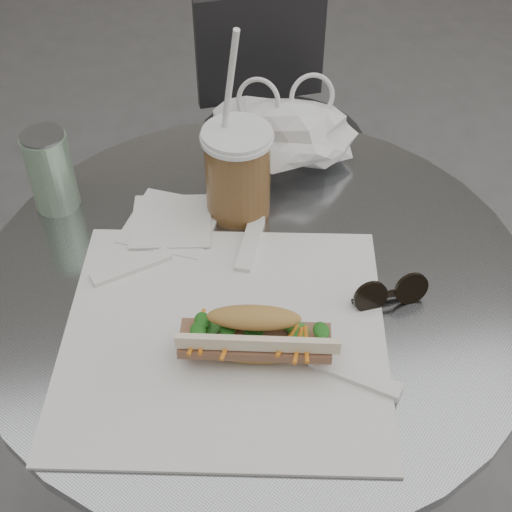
{
  "coord_description": "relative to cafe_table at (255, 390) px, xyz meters",
  "views": [
    {
      "loc": [
        -0.1,
        -0.47,
        1.43
      ],
      "look_at": [
        -0.0,
        0.18,
        0.79
      ],
      "focal_mm": 50.0,
      "sensor_mm": 36.0,
      "label": 1
    }
  ],
  "objects": [
    {
      "name": "cafe_table",
      "position": [
        0.0,
        0.0,
        0.0
      ],
      "size": [
        0.76,
        0.76,
        0.74
      ],
      "color": "slate",
      "rests_on": "ground"
    },
    {
      "name": "chair_far",
      "position": [
        0.16,
        0.72,
        -0.13
      ],
      "size": [
        0.39,
        0.41,
        0.75
      ],
      "rotation": [
        0.0,
        0.0,
        3.23
      ],
      "color": "#303032",
      "rests_on": "ground"
    },
    {
      "name": "sandwich_paper",
      "position": [
        -0.06,
        -0.1,
        0.28
      ],
      "size": [
        0.46,
        0.45,
        0.0
      ],
      "primitive_type": "cube",
      "rotation": [
        0.0,
        0.0,
        -0.18
      ],
      "color": "white",
      "rests_on": "cafe_table"
    },
    {
      "name": "banh_mi",
      "position": [
        -0.02,
        -0.14,
        0.31
      ],
      "size": [
        0.23,
        0.13,
        0.08
      ],
      "rotation": [
        0.0,
        0.0,
        -0.2
      ],
      "color": "#B88545",
      "rests_on": "sandwich_paper"
    },
    {
      "name": "iced_coffee",
      "position": [
        -0.0,
        0.14,
        0.35
      ],
      "size": [
        0.1,
        0.1,
        0.3
      ],
      "color": "brown",
      "rests_on": "cafe_table"
    },
    {
      "name": "sunglasses",
      "position": [
        0.16,
        -0.08,
        0.29
      ],
      "size": [
        0.1,
        0.03,
        0.05
      ],
      "rotation": [
        0.0,
        0.0,
        0.11
      ],
      "color": "black",
      "rests_on": "cafe_table"
    },
    {
      "name": "plastic_bag",
      "position": [
        0.09,
        0.24,
        0.33
      ],
      "size": [
        0.24,
        0.2,
        0.1
      ],
      "primitive_type": null,
      "rotation": [
        0.0,
        0.0,
        -0.25
      ],
      "color": "silver",
      "rests_on": "cafe_table"
    },
    {
      "name": "napkin_stack",
      "position": [
        -0.11,
        0.12,
        0.28
      ],
      "size": [
        0.17,
        0.17,
        0.01
      ],
      "color": "white",
      "rests_on": "cafe_table"
    },
    {
      "name": "drink_can",
      "position": [
        -0.27,
        0.19,
        0.34
      ],
      "size": [
        0.07,
        0.07,
        0.13
      ],
      "color": "#5A9B62",
      "rests_on": "cafe_table"
    }
  ]
}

